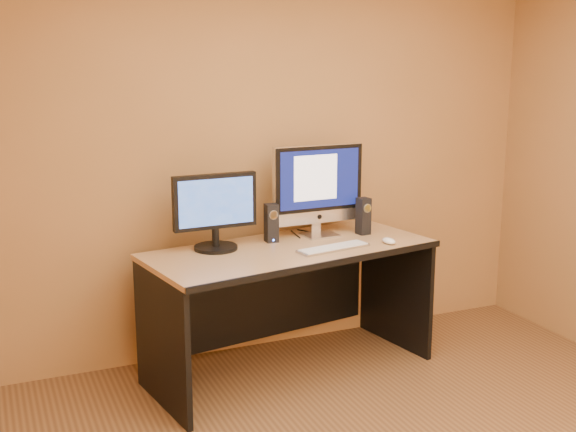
# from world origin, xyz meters

# --- Properties ---
(walls) EXTENTS (4.00, 4.00, 2.60)m
(walls) POSITION_xyz_m (0.00, 0.00, 1.30)
(walls) COLOR #A27041
(walls) RESTS_ON ground
(desk) EXTENTS (1.89, 1.07, 0.82)m
(desk) POSITION_xyz_m (-0.05, 1.50, 0.41)
(desk) COLOR tan
(desk) RESTS_ON ground
(imac) EXTENTS (0.64, 0.26, 0.61)m
(imac) POSITION_xyz_m (0.25, 1.70, 1.13)
(imac) COLOR silver
(imac) RESTS_ON desk
(second_monitor) EXTENTS (0.55, 0.29, 0.47)m
(second_monitor) POSITION_xyz_m (-0.49, 1.64, 1.06)
(second_monitor) COLOR black
(second_monitor) RESTS_ON desk
(speaker_left) EXTENTS (0.08, 0.08, 0.25)m
(speaker_left) POSITION_xyz_m (-0.11, 1.68, 0.95)
(speaker_left) COLOR black
(speaker_left) RESTS_ON desk
(speaker_right) EXTENTS (0.08, 0.09, 0.25)m
(speaker_right) POSITION_xyz_m (0.53, 1.63, 0.95)
(speaker_right) COLOR black
(speaker_right) RESTS_ON desk
(keyboard) EXTENTS (0.49, 0.21, 0.02)m
(keyboard) POSITION_xyz_m (0.17, 1.35, 0.83)
(keyboard) COLOR #B2B2B7
(keyboard) RESTS_ON desk
(mouse) EXTENTS (0.07, 0.12, 0.04)m
(mouse) POSITION_xyz_m (0.56, 1.33, 0.84)
(mouse) COLOR white
(mouse) RESTS_ON desk
(cable_a) EXTENTS (0.13, 0.22, 0.01)m
(cable_a) POSITION_xyz_m (0.23, 1.79, 0.83)
(cable_a) COLOR black
(cable_a) RESTS_ON desk
(cable_b) EXTENTS (0.03, 0.20, 0.01)m
(cable_b) POSITION_xyz_m (0.11, 1.78, 0.83)
(cable_b) COLOR black
(cable_b) RESTS_ON desk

